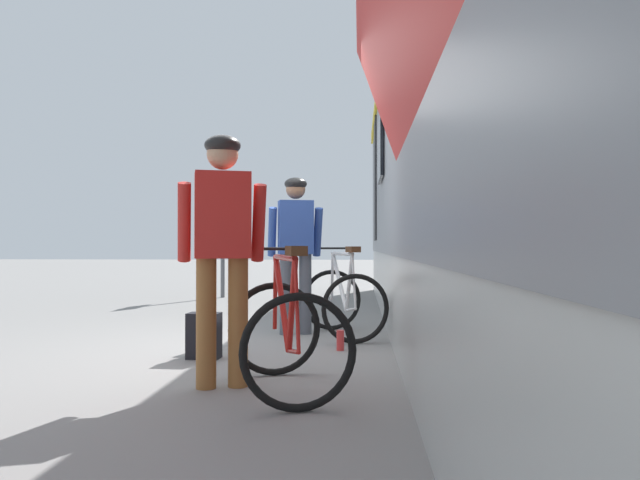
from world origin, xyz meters
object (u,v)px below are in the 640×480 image
at_px(platform_sign_post, 223,214).
at_px(bicycle_near_red, 285,332).
at_px(bicycle_far_white, 343,300).
at_px(cyclist_near_in_red, 222,236).
at_px(cyclist_far_in_blue, 296,240).
at_px(water_bottle_near_the_bikes, 340,340).
at_px(backpack_on_platform, 204,336).
at_px(train_car, 576,128).

bearing_deg(platform_sign_post, bicycle_near_red, -73.50).
bearing_deg(bicycle_far_white, cyclist_near_in_red, -108.09).
bearing_deg(cyclist_far_in_blue, cyclist_near_in_red, -95.44).
distance_m(bicycle_far_white, water_bottle_near_the_bikes, 0.92).
height_order(cyclist_near_in_red, backpack_on_platform, cyclist_near_in_red).
height_order(bicycle_near_red, backpack_on_platform, bicycle_near_red).
height_order(bicycle_near_red, platform_sign_post, platform_sign_post).
bearing_deg(bicycle_far_white, bicycle_near_red, -97.32).
height_order(backpack_on_platform, water_bottle_near_the_bikes, backpack_on_platform).
bearing_deg(platform_sign_post, train_car, -54.49).
distance_m(water_bottle_near_the_bikes, platform_sign_post, 6.39).
bearing_deg(water_bottle_near_the_bikes, platform_sign_post, 113.55).
distance_m(bicycle_near_red, bicycle_far_white, 2.49).
xyz_separation_m(bicycle_near_red, platform_sign_post, (-2.16, 7.30, 1.22)).
relative_size(train_car, platform_sign_post, 7.04).
xyz_separation_m(cyclist_near_in_red, bicycle_near_red, (0.46, -0.10, -0.65)).
bearing_deg(backpack_on_platform, cyclist_near_in_red, -65.25).
xyz_separation_m(train_car, cyclist_far_in_blue, (-2.52, 1.56, -0.91)).
relative_size(water_bottle_near_the_bikes, platform_sign_post, 0.08).
bearing_deg(cyclist_far_in_blue, train_car, -31.81).
bearing_deg(cyclist_near_in_red, bicycle_far_white, 71.91).
height_order(cyclist_near_in_red, platform_sign_post, platform_sign_post).
distance_m(cyclist_near_in_red, bicycle_near_red, 0.80).
height_order(cyclist_far_in_blue, water_bottle_near_the_bikes, cyclist_far_in_blue).
bearing_deg(bicycle_far_white, cyclist_far_in_blue, 165.55).
xyz_separation_m(cyclist_near_in_red, water_bottle_near_the_bikes, (0.78, 1.51, -0.96)).
relative_size(train_car, cyclist_far_in_blue, 9.59).
distance_m(train_car, bicycle_near_red, 2.97).
distance_m(train_car, backpack_on_platform, 3.62).
relative_size(cyclist_near_in_red, cyclist_far_in_blue, 1.00).
bearing_deg(train_car, water_bottle_near_the_bikes, 164.26).
bearing_deg(bicycle_far_white, train_car, -35.70).
distance_m(train_car, bicycle_far_white, 2.90).
bearing_deg(backpack_on_platform, bicycle_far_white, 51.92).
bearing_deg(bicycle_near_red, cyclist_near_in_red, 167.63).
relative_size(cyclist_far_in_blue, bicycle_near_red, 1.44).
bearing_deg(cyclist_near_in_red, water_bottle_near_the_bikes, 62.80).
relative_size(train_car, backpack_on_platform, 42.26).
height_order(cyclist_far_in_blue, bicycle_near_red, cyclist_far_in_blue).
xyz_separation_m(train_car, platform_sign_post, (-4.46, 6.25, -0.34)).
xyz_separation_m(cyclist_near_in_red, backpack_on_platform, (-0.41, 1.03, -0.85)).
xyz_separation_m(train_car, water_bottle_near_the_bikes, (-1.98, 0.56, -1.87)).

